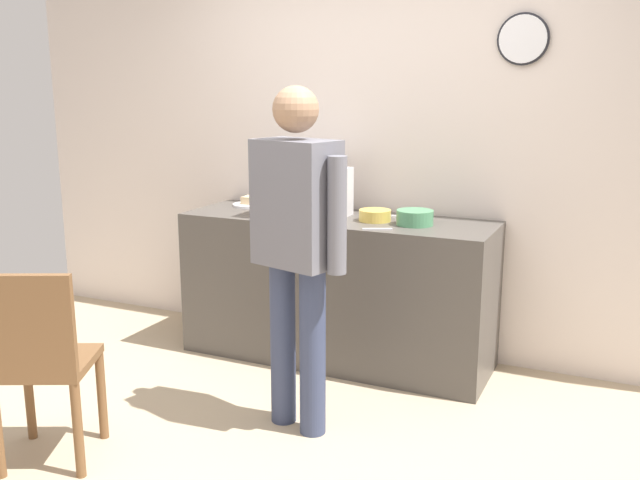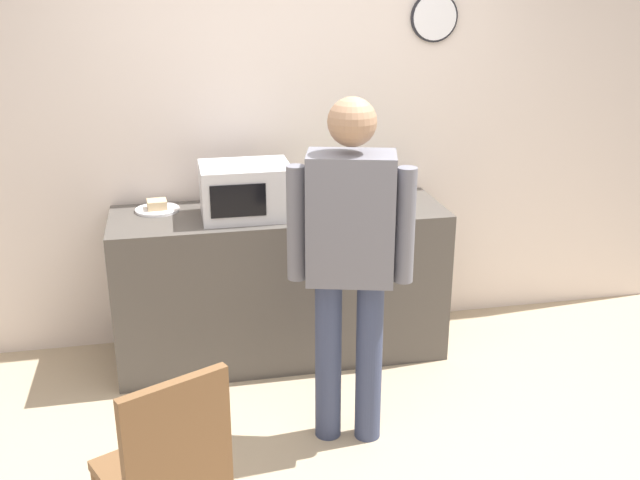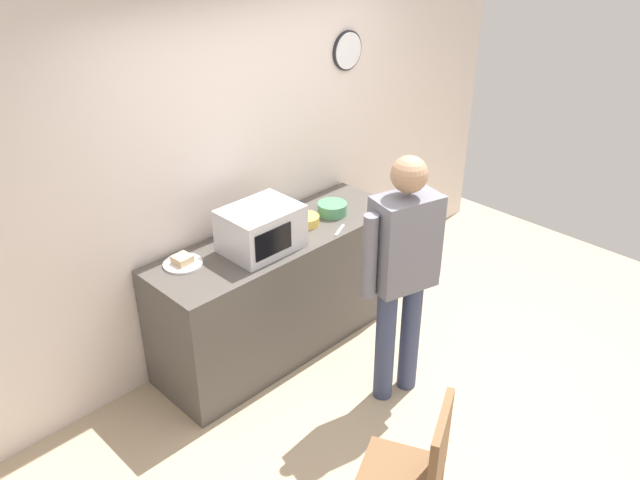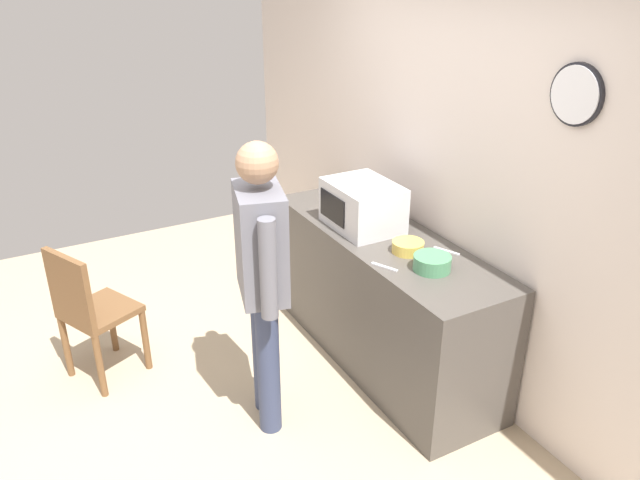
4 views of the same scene
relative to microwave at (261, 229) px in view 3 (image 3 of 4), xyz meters
name	(u,v)px [view 3 (image 3 of 4)]	position (x,y,z in m)	size (l,w,h in m)	color
ground_plane	(420,415)	(0.31, -1.17, -1.07)	(6.00, 6.00, 0.00)	tan
back_wall	(254,165)	(0.32, 0.43, 0.23)	(5.40, 0.13, 2.60)	silver
kitchen_counter	(281,291)	(0.20, 0.05, -0.61)	(1.94, 0.62, 0.92)	#4C4742
microwave	(261,229)	(0.00, 0.00, 0.00)	(0.50, 0.39, 0.30)	silver
sandwich_plate	(183,262)	(-0.50, 0.20, -0.13)	(0.25, 0.25, 0.07)	white
salad_bowl	(306,220)	(0.45, 0.04, -0.12)	(0.19, 0.19, 0.07)	gold
cereal_bowl	(332,209)	(0.70, 0.03, -0.11)	(0.22, 0.22, 0.09)	#4C8E60
fork_utensil	(340,230)	(0.55, -0.19, -0.15)	(0.17, 0.02, 0.01)	silver
spoon_utensil	(297,210)	(0.56, 0.25, -0.15)	(0.17, 0.02, 0.01)	silver
person_standing	(403,264)	(0.39, -0.88, -0.06)	(0.57, 0.34, 1.72)	#343D5C
wooden_chair	(415,473)	(-0.49, -1.70, -0.54)	(0.53, 0.53, 0.94)	brown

